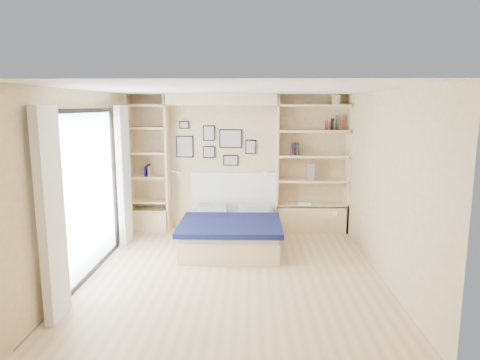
{
  "coord_description": "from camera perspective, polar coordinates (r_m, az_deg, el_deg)",
  "views": [
    {
      "loc": [
        0.24,
        -5.63,
        2.29
      ],
      "look_at": [
        0.06,
        0.9,
        1.16
      ],
      "focal_mm": 32.0,
      "sensor_mm": 36.0,
      "label": 1
    }
  ],
  "objects": [
    {
      "name": "deck_chair",
      "position": [
        7.67,
        -22.06,
        -5.42
      ],
      "size": [
        0.7,
        0.88,
        0.77
      ],
      "rotation": [
        0.0,
        0.0,
        -0.36
      ],
      "color": "tan",
      "rests_on": "ground"
    },
    {
      "name": "photo_gallery",
      "position": [
        7.92,
        -3.44,
        4.84
      ],
      "size": [
        1.48,
        0.02,
        0.82
      ],
      "color": "black",
      "rests_on": "ground"
    },
    {
      "name": "shelf_decor",
      "position": [
        7.77,
        7.91,
        5.25
      ],
      "size": [
        3.53,
        0.23,
        2.03
      ],
      "color": "#A51E1E",
      "rests_on": "ground"
    },
    {
      "name": "bed",
      "position": [
        7.13,
        -1.16,
        -6.68
      ],
      "size": [
        1.59,
        2.03,
        1.07
      ],
      "color": "beige",
      "rests_on": "ground"
    },
    {
      "name": "room_shell",
      "position": [
        7.28,
        -3.36,
        0.23
      ],
      "size": [
        4.5,
        4.5,
        4.5
      ],
      "color": "#D1B77E",
      "rests_on": "ground"
    },
    {
      "name": "reading_lamps",
      "position": [
        7.74,
        -2.43,
        0.99
      ],
      "size": [
        1.92,
        0.12,
        0.15
      ],
      "color": "silver",
      "rests_on": "ground"
    },
    {
      "name": "ground",
      "position": [
        6.08,
        -0.81,
        -12.28
      ],
      "size": [
        4.5,
        4.5,
        0.0
      ],
      "primitive_type": "plane",
      "color": "#D6B286",
      "rests_on": "ground"
    }
  ]
}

